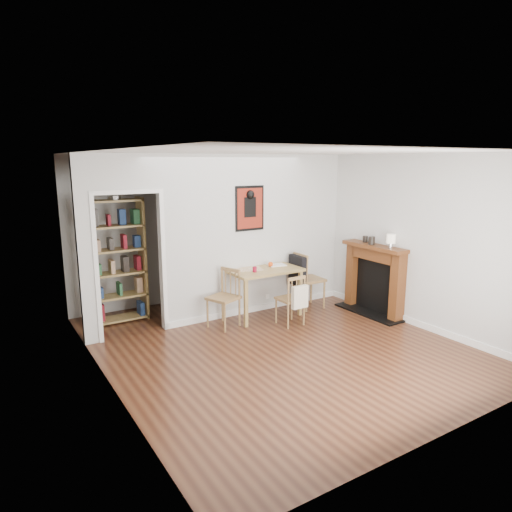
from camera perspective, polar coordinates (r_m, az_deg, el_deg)
ground at (r=6.46m, az=2.41°, el=-10.94°), size 5.20×5.20×0.00m
room_shell at (r=7.25m, az=-2.86°, el=2.29°), size 5.20×5.20×5.20m
dining_table at (r=7.38m, az=0.95°, el=-2.30°), size 1.16×0.74×0.79m
chair_left at (r=6.96m, az=-4.10°, el=-5.33°), size 0.58×0.58×0.89m
chair_right at (r=7.89m, az=6.53°, el=-2.90°), size 0.57×0.51×0.97m
chair_front at (r=7.08m, az=4.35°, el=-5.42°), size 0.41×0.46×0.80m
bookshelf at (r=7.40m, az=-16.86°, el=-0.67°), size 0.82×0.33×1.95m
fireplace at (r=7.80m, az=14.61°, el=-2.53°), size 0.45×1.25×1.16m
red_glass at (r=7.12m, az=-0.17°, el=-1.68°), size 0.07×0.07×0.09m
orange_fruit at (r=7.49m, az=1.83°, el=-1.03°), size 0.08×0.08×0.08m
placemat at (r=7.33m, az=-1.02°, el=-1.63°), size 0.52×0.45×0.00m
notebook at (r=7.59m, az=2.60°, el=-1.13°), size 0.31×0.25×0.01m
mantel_lamp at (r=7.40m, az=16.52°, el=1.98°), size 0.14×0.14×0.22m
ceramic_jar_a at (r=7.66m, az=14.26°, el=1.89°), size 0.11×0.11×0.13m
ceramic_jar_b at (r=7.84m, az=13.50°, el=2.07°), size 0.08×0.08×0.11m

